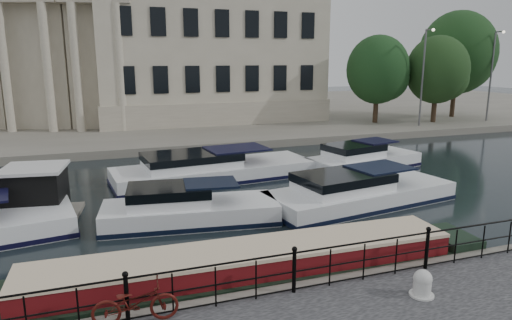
{
  "coord_description": "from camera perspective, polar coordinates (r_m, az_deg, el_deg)",
  "views": [
    {
      "loc": [
        -4.35,
        -11.73,
        6.26
      ],
      "look_at": [
        0.5,
        2.0,
        3.0
      ],
      "focal_mm": 32.0,
      "sensor_mm": 36.0,
      "label": 1
    }
  ],
  "objects": [
    {
      "name": "ground_plane",
      "position": [
        13.99,
        0.82,
        -13.96
      ],
      "size": [
        160.0,
        160.0,
        0.0
      ],
      "primitive_type": "plane",
      "color": "black",
      "rests_on": "ground"
    },
    {
      "name": "mooring_bollard",
      "position": [
        12.26,
        20.08,
        -14.31
      ],
      "size": [
        0.6,
        0.6,
        0.67
      ],
      "color": "beige",
      "rests_on": "near_quay"
    },
    {
      "name": "lamp_posts",
      "position": [
        44.44,
        24.01,
        9.67
      ],
      "size": [
        8.24,
        1.55,
        8.07
      ],
      "color": "#59595B",
      "rests_on": "far_bank"
    },
    {
      "name": "trees",
      "position": [
        46.63,
        21.72,
        11.22
      ],
      "size": [
        15.99,
        8.86,
        10.22
      ],
      "color": "black",
      "rests_on": "far_bank"
    },
    {
      "name": "far_bank",
      "position": [
        51.27,
        -14.51,
        5.52
      ],
      "size": [
        120.0,
        42.0,
        0.55
      ],
      "primitive_type": "cube",
      "color": "#6B665B",
      "rests_on": "ground_plane"
    },
    {
      "name": "civic_building",
      "position": [
        46.57,
        -15.74,
        13.12
      ],
      "size": [
        53.55,
        31.84,
        16.85
      ],
      "color": "#ADA38C",
      "rests_on": "far_bank"
    },
    {
      "name": "cabin_cruisers",
      "position": [
        20.75,
        -4.84,
        -3.92
      ],
      "size": [
        28.31,
        10.51,
        1.99
      ],
      "color": "white",
      "rests_on": "ground_plane"
    },
    {
      "name": "bicycle",
      "position": [
        10.77,
        -14.86,
        -16.84
      ],
      "size": [
        1.91,
        0.8,
        0.98
      ],
      "primitive_type": "imported",
      "rotation": [
        0.0,
        0.0,
        1.49
      ],
      "color": "#46100C",
      "rests_on": "near_quay"
    },
    {
      "name": "railing",
      "position": [
        11.59,
        4.8,
        -13.3
      ],
      "size": [
        24.14,
        0.14,
        1.22
      ],
      "color": "black",
      "rests_on": "near_quay"
    },
    {
      "name": "harbour_hut",
      "position": [
        20.1,
        -25.74,
        -3.98
      ],
      "size": [
        3.45,
        3.01,
        2.19
      ],
      "rotation": [
        0.0,
        0.0,
        -0.14
      ],
      "color": "#6B665B",
      "rests_on": "ground_plane"
    },
    {
      "name": "narrowboat",
      "position": [
        13.03,
        -0.94,
        -14.29
      ],
      "size": [
        14.91,
        2.42,
        1.55
      ],
      "rotation": [
        0.0,
        0.0,
        -0.03
      ],
      "color": "black",
      "rests_on": "ground_plane"
    }
  ]
}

